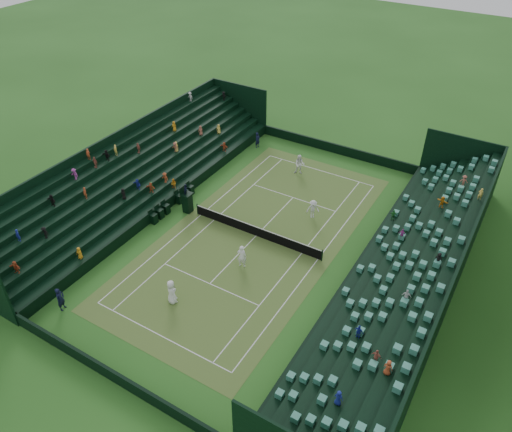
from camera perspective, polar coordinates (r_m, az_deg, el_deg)
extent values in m
plane|color=#26591C|center=(40.07, 0.00, -2.30)|extent=(160.00, 160.00, 0.00)
cube|color=#377B29|center=(40.06, 0.00, -2.30)|extent=(12.97, 26.77, 0.01)
cube|color=black|center=(51.81, 9.19, 7.60)|extent=(17.17, 0.20, 1.00)
cube|color=black|center=(31.33, -15.91, -17.21)|extent=(17.17, 0.20, 1.00)
cube|color=black|center=(37.13, 11.35, -5.88)|extent=(0.20, 31.77, 1.00)
cube|color=black|center=(43.90, -9.53, 1.81)|extent=(0.20, 31.77, 1.00)
cube|color=black|center=(37.03, 12.06, -6.13)|extent=(0.80, 32.00, 1.00)
cube|color=black|center=(36.73, 13.27, -6.28)|extent=(0.80, 32.00, 1.45)
cube|color=black|center=(36.45, 14.49, -6.43)|extent=(0.80, 32.00, 1.90)
cube|color=black|center=(36.19, 15.74, -6.58)|extent=(0.80, 32.00, 2.35)
cube|color=black|center=(35.94, 17.00, -6.73)|extent=(0.80, 32.00, 2.80)
cube|color=black|center=(35.72, 18.28, -6.87)|extent=(0.80, 32.00, 3.25)
cube|color=black|center=(35.51, 19.57, -7.02)|extent=(0.80, 32.00, 3.70)
cube|color=black|center=(35.31, 20.88, -7.16)|extent=(0.80, 32.00, 4.15)
cube|color=black|center=(35.05, 21.79, -6.97)|extent=(0.20, 32.00, 4.90)
cube|color=black|center=(44.18, -10.04, 2.00)|extent=(0.80, 32.00, 1.00)
cube|color=black|center=(44.52, -10.86, 2.53)|extent=(0.80, 32.00, 1.45)
cube|color=black|center=(44.87, -11.67, 3.06)|extent=(0.80, 32.00, 1.90)
cube|color=black|center=(45.23, -12.47, 3.57)|extent=(0.80, 32.00, 2.35)
cube|color=black|center=(45.60, -13.26, 4.08)|extent=(0.80, 32.00, 2.80)
cube|color=black|center=(45.99, -14.04, 4.58)|extent=(0.80, 32.00, 3.25)
cube|color=black|center=(46.39, -14.80, 5.07)|extent=(0.80, 32.00, 3.70)
cube|color=black|center=(46.80, -15.55, 5.54)|extent=(0.80, 32.00, 4.15)
cube|color=black|center=(46.95, -16.07, 6.09)|extent=(0.20, 32.00, 4.90)
cylinder|color=black|center=(42.42, -6.71, 0.79)|extent=(0.10, 0.10, 1.06)
cylinder|color=black|center=(37.76, 7.56, -4.49)|extent=(0.10, 0.10, 1.06)
cube|color=black|center=(39.78, 0.00, -1.79)|extent=(11.57, 0.02, 0.86)
cube|color=white|center=(39.49, 0.00, -1.25)|extent=(11.57, 0.04, 0.07)
cube|color=black|center=(42.67, -7.84, 1.48)|extent=(0.68, 0.68, 1.74)
cube|color=black|center=(42.15, -7.94, 2.50)|extent=(0.87, 0.87, 0.10)
cube|color=black|center=(42.15, -8.34, 3.01)|extent=(0.08, 0.87, 0.68)
imported|color=black|center=(41.88, -8.00, 3.07)|extent=(0.43, 0.50, 0.90)
cube|color=black|center=(42.09, -11.62, -0.28)|extent=(0.53, 0.53, 0.85)
cube|color=black|center=(41.94, -11.98, 0.41)|extent=(0.06, 0.53, 0.53)
cube|color=black|center=(42.55, -10.92, 0.27)|extent=(0.53, 0.53, 0.85)
cube|color=black|center=(42.40, -11.28, 0.96)|extent=(0.06, 0.53, 0.53)
cube|color=black|center=(43.02, -10.25, 0.81)|extent=(0.53, 0.53, 0.85)
cube|color=black|center=(42.87, -10.59, 1.49)|extent=(0.06, 0.53, 0.53)
cube|color=black|center=(44.11, -8.77, 1.97)|extent=(0.53, 0.53, 0.85)
cube|color=black|center=(43.97, -9.10, 2.64)|extent=(0.06, 0.53, 0.53)
cube|color=black|center=(44.62, -8.14, 2.47)|extent=(0.53, 0.53, 0.85)
cube|color=black|center=(44.47, -8.46, 3.14)|extent=(0.06, 0.53, 0.53)
cube|color=black|center=(45.12, -7.52, 2.96)|extent=(0.53, 0.53, 0.85)
cube|color=black|center=(44.98, -7.84, 3.62)|extent=(0.06, 0.53, 0.53)
imported|color=white|center=(34.50, -9.62, -8.55)|extent=(1.09, 0.90, 1.91)
imported|color=white|center=(36.71, -1.63, -4.61)|extent=(0.79, 0.60, 1.93)
imported|color=white|center=(47.64, 5.00, 5.89)|extent=(1.16, 1.04, 1.97)
imported|color=white|center=(41.88, 6.52, 0.80)|extent=(1.25, 1.13, 1.68)
imported|color=black|center=(52.11, 0.17, 8.68)|extent=(0.53, 0.68, 1.67)
imported|color=black|center=(36.06, -21.44, -8.83)|extent=(0.57, 0.74, 1.81)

